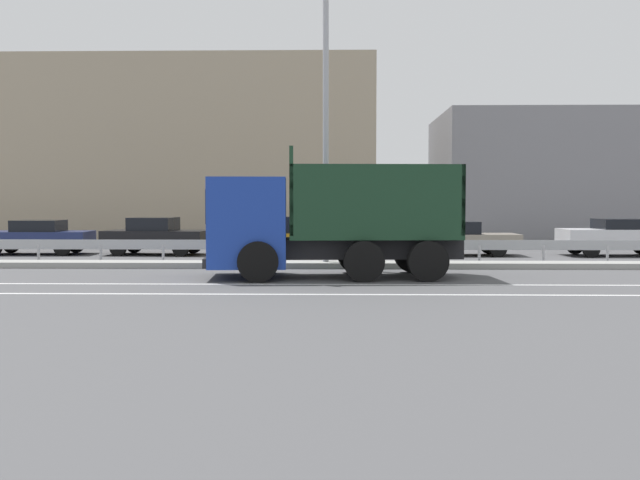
% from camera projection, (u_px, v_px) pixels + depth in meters
% --- Properties ---
extents(ground_plane, '(320.00, 320.00, 0.00)m').
position_uv_depth(ground_plane, '(281.00, 274.00, 20.92)').
color(ground_plane, '#4C4C4F').
extents(lane_strip_0, '(58.27, 0.16, 0.01)m').
position_uv_depth(lane_strip_0, '(335.00, 284.00, 18.33)').
color(lane_strip_0, silver).
rests_on(lane_strip_0, ground_plane).
extents(lane_strip_1, '(58.27, 0.16, 0.01)m').
position_uv_depth(lane_strip_1, '(335.00, 294.00, 16.39)').
color(lane_strip_1, silver).
rests_on(lane_strip_1, ground_plane).
extents(median_island, '(32.05, 1.10, 0.18)m').
position_uv_depth(median_island, '(286.00, 265.00, 22.99)').
color(median_island, gray).
rests_on(median_island, ground_plane).
extents(median_guardrail, '(58.27, 0.09, 0.78)m').
position_uv_depth(median_guardrail, '(289.00, 246.00, 24.33)').
color(median_guardrail, '#9EA0A5').
rests_on(median_guardrail, ground_plane).
extents(dump_truck, '(6.87, 3.09, 3.44)m').
position_uv_depth(dump_truck, '(300.00, 228.00, 20.02)').
color(dump_truck, '#19389E').
rests_on(dump_truck, ground_plane).
extents(median_road_sign, '(0.73, 0.16, 2.59)m').
position_uv_depth(median_road_sign, '(239.00, 223.00, 22.96)').
color(median_road_sign, white).
rests_on(median_road_sign, ground_plane).
extents(street_lamp_1, '(0.71, 1.93, 8.52)m').
position_uv_depth(street_lamp_1, '(326.00, 113.00, 22.61)').
color(street_lamp_1, '#ADADB2').
rests_on(street_lamp_1, ground_plane).
extents(parked_car_2, '(4.17, 2.01, 1.31)m').
position_uv_depth(parked_car_2, '(36.00, 237.00, 28.56)').
color(parked_car_2, navy).
rests_on(parked_car_2, ground_plane).
extents(parked_car_3, '(3.97, 2.15, 1.42)m').
position_uv_depth(parked_car_3, '(156.00, 236.00, 28.39)').
color(parked_car_3, black).
rests_on(parked_car_3, ground_plane).
extents(parked_car_4, '(4.16, 2.01, 1.47)m').
position_uv_depth(parked_car_4, '(283.00, 236.00, 27.75)').
color(parked_car_4, '#B27A14').
rests_on(parked_car_4, ground_plane).
extents(parked_car_5, '(4.69, 1.93, 1.28)m').
position_uv_depth(parked_car_5, '(454.00, 238.00, 28.00)').
color(parked_car_5, gray).
rests_on(parked_car_5, ground_plane).
extents(parked_car_6, '(4.14, 1.99, 1.38)m').
position_uv_depth(parked_car_6, '(618.00, 236.00, 27.77)').
color(parked_car_6, silver).
rests_on(parked_car_6, ground_plane).
extents(background_building_0, '(23.85, 12.06, 9.30)m').
position_uv_depth(background_building_0, '(161.00, 155.00, 42.43)').
color(background_building_0, tan).
rests_on(background_building_0, ground_plane).
extents(background_building_1, '(19.34, 9.81, 6.85)m').
position_uv_depth(background_building_1, '(609.00, 176.00, 42.43)').
color(background_building_1, gray).
rests_on(background_building_1, ground_plane).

